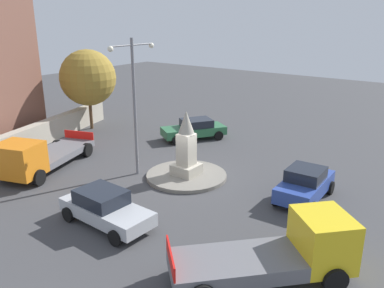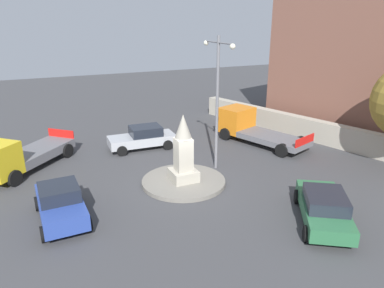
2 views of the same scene
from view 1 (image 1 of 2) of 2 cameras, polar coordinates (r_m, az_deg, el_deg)
The scene contains 11 objects.
ground_plane at distance 21.39m, azimuth -0.80°, elevation -4.81°, with size 80.00×80.00×0.00m, color #424244.
traffic_island at distance 21.35m, azimuth -0.80°, elevation -4.57°, with size 4.30×4.30×0.20m, color gray.
monument at distance 20.79m, azimuth -0.82°, elevation -0.46°, with size 1.30×1.30×3.48m.
streetlamp at distance 20.83m, azimuth -8.33°, elevation 7.12°, with size 3.13×0.28×7.25m.
car_blue_waiting at distance 19.36m, azimuth 15.95°, elevation -5.54°, with size 3.89×2.04×1.58m.
car_silver_far_side at distance 16.93m, azimuth -12.41°, elevation -8.92°, with size 2.01×4.30×1.47m.
car_green_near_island at distance 27.73m, azimuth 0.34°, elevation 2.20°, with size 4.61×3.82×1.42m.
truck_yellow_passing at distance 13.69m, azimuth 12.92°, elevation -14.85°, with size 5.64×5.45×2.16m.
truck_orange_parked_left at distance 23.08m, azimuth -21.60°, elevation -1.73°, with size 6.73×4.15×2.14m.
stone_boundary_wall at distance 26.93m, azimuth -23.81°, elevation 0.15°, with size 18.80×0.70×1.49m, color #B2AA99.
tree_near_wall at distance 30.70m, azimuth -14.75°, elevation 9.21°, with size 4.13×4.13×5.97m.
Camera 1 is at (-15.61, -12.03, 8.31)m, focal length 37.08 mm.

